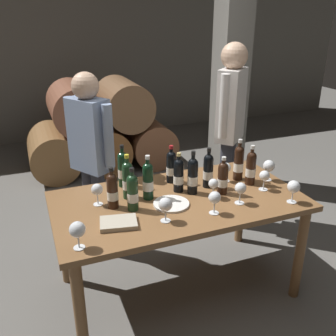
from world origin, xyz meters
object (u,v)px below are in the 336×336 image
(wine_bottle_3, at_px, (239,162))
(sommelier_presenting, at_px, (230,120))
(wine_glass_4, at_px, (269,166))
(taster_seated_left, at_px, (91,151))
(wine_bottle_8, at_px, (123,169))
(wine_bottle_10, at_px, (179,175))
(wine_bottle_2, at_px, (251,168))
(wine_bottle_5, at_px, (128,180))
(tasting_notebook, at_px, (118,223))
(wine_bottle_7, at_px, (193,175))
(wine_glass_9, at_px, (213,185))
(dining_table, at_px, (178,210))
(wine_glass_1, at_px, (97,190))
(wine_glass_6, at_px, (294,187))
(wine_glass_2, at_px, (215,198))
(wine_bottle_0, at_px, (208,170))
(wine_glass_0, at_px, (226,168))
(wine_glass_3, at_px, (264,176))
(wine_glass_5, at_px, (77,230))
(serving_plate, at_px, (171,204))
(wine_bottle_4, at_px, (223,178))
(wine_bottle_6, at_px, (112,190))
(wine_glass_8, at_px, (240,189))
(wine_bottle_11, at_px, (133,192))
(wine_bottle_1, at_px, (148,180))

(wine_bottle_3, relative_size, sommelier_presenting, 0.19)
(wine_glass_4, height_order, taster_seated_left, taster_seated_left)
(wine_bottle_8, bearing_deg, wine_bottle_10, -33.86)
(wine_bottle_2, bearing_deg, wine_bottle_3, 109.99)
(wine_bottle_5, bearing_deg, sommelier_presenting, 28.11)
(wine_bottle_5, relative_size, tasting_notebook, 1.44)
(wine_bottle_7, xyz_separation_m, wine_glass_9, (0.10, -0.12, -0.03))
(dining_table, height_order, wine_bottle_7, wine_bottle_7)
(dining_table, height_order, wine_glass_1, wine_glass_1)
(dining_table, height_order, wine_glass_6, wine_glass_6)
(wine_glass_1, bearing_deg, wine_glass_2, -30.17)
(wine_bottle_0, bearing_deg, wine_glass_0, 11.33)
(wine_bottle_5, distance_m, wine_glass_0, 0.76)
(wine_glass_9, bearing_deg, wine_glass_3, -2.72)
(wine_glass_3, bearing_deg, wine_glass_0, 128.14)
(sommelier_presenting, bearing_deg, wine_glass_0, -121.74)
(wine_glass_2, relative_size, wine_glass_4, 0.94)
(wine_bottle_5, height_order, wine_bottle_10, wine_bottle_5)
(wine_glass_5, relative_size, tasting_notebook, 0.74)
(sommelier_presenting, bearing_deg, serving_plate, -137.89)
(wine_bottle_0, distance_m, wine_bottle_4, 0.14)
(dining_table, height_order, sommelier_presenting, sommelier_presenting)
(wine_glass_9, height_order, taster_seated_left, taster_seated_left)
(wine_bottle_6, xyz_separation_m, serving_plate, (0.37, -0.11, -0.12))
(wine_bottle_5, xyz_separation_m, wine_glass_6, (1.00, -0.47, -0.02))
(dining_table, xyz_separation_m, wine_glass_5, (-0.73, -0.34, 0.20))
(wine_bottle_7, distance_m, wine_glass_6, 0.68)
(wine_glass_3, height_order, taster_seated_left, taster_seated_left)
(wine_bottle_0, height_order, wine_glass_3, wine_bottle_0)
(wine_bottle_7, xyz_separation_m, wine_glass_8, (0.23, -0.26, -0.03))
(dining_table, bearing_deg, wine_bottle_0, 20.25)
(wine_bottle_0, height_order, wine_glass_9, wine_bottle_0)
(wine_bottle_11, bearing_deg, dining_table, 5.67)
(wine_bottle_0, relative_size, wine_glass_5, 1.86)
(tasting_notebook, bearing_deg, wine_bottle_4, 22.13)
(wine_bottle_2, distance_m, wine_glass_3, 0.13)
(wine_glass_4, bearing_deg, taster_seated_left, 150.41)
(sommelier_presenting, xyz_separation_m, taster_seated_left, (-1.28, -0.03, -0.12))
(wine_glass_3, distance_m, wine_glass_4, 0.18)
(wine_glass_0, height_order, wine_glass_5, wine_glass_5)
(dining_table, bearing_deg, wine_bottle_4, -6.46)
(wine_glass_1, xyz_separation_m, wine_glass_9, (0.76, -0.19, -0.01))
(wine_glass_0, xyz_separation_m, wine_glass_1, (-0.97, -0.02, 0.00))
(wine_bottle_4, bearing_deg, wine_glass_3, -11.14)
(wine_bottle_0, xyz_separation_m, tasting_notebook, (-0.74, -0.29, -0.12))
(wine_bottle_6, xyz_separation_m, wine_bottle_10, (0.49, 0.07, 0.00))
(wine_bottle_0, xyz_separation_m, wine_bottle_3, (0.27, 0.03, 0.01))
(wine_bottle_6, bearing_deg, wine_bottle_10, 7.79)
(wine_bottle_1, distance_m, wine_glass_9, 0.44)
(wine_bottle_2, relative_size, wine_bottle_11, 1.03)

